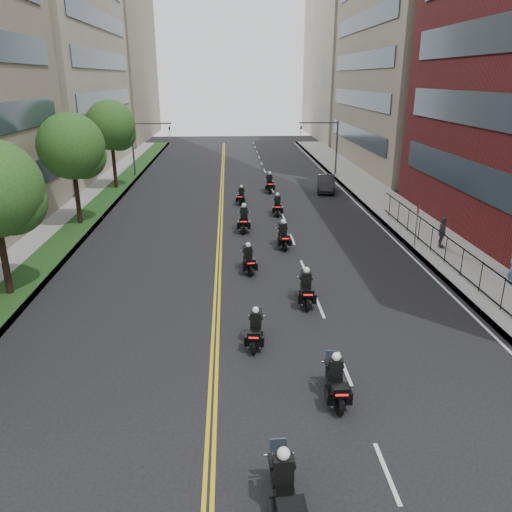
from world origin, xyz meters
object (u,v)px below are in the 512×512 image
at_px(motorcycle_6, 244,220).
at_px(pedestrian_c, 442,233).
at_px(motorcycle_3, 306,290).
at_px(motorcycle_9, 270,184).
at_px(motorcycle_8, 241,196).
at_px(motorcycle_5, 283,237).
at_px(motorcycle_2, 255,331).
at_px(motorcycle_7, 277,206).
at_px(motorcycle_1, 336,382).
at_px(motorcycle_0, 284,491).
at_px(motorcycle_4, 249,260).
at_px(parked_sedan, 326,183).

relative_size(motorcycle_6, pedestrian_c, 1.37).
height_order(motorcycle_3, motorcycle_9, motorcycle_9).
bearing_deg(motorcycle_8, motorcycle_5, -70.89).
distance_m(motorcycle_2, motorcycle_8, 22.95).
bearing_deg(motorcycle_9, motorcycle_7, -90.70).
distance_m(motorcycle_3, motorcycle_9, 23.68).
relative_size(motorcycle_1, motorcycle_6, 0.88).
relative_size(motorcycle_0, motorcycle_3, 1.04).
distance_m(motorcycle_5, motorcycle_7, 7.64).
bearing_deg(motorcycle_2, motorcycle_3, 62.74).
relative_size(motorcycle_7, motorcycle_9, 0.91).
bearing_deg(motorcycle_6, motorcycle_7, 59.64).
bearing_deg(pedestrian_c, motorcycle_5, 92.11).
bearing_deg(motorcycle_3, motorcycle_8, 100.73).
distance_m(motorcycle_0, motorcycle_2, 7.99).
xyz_separation_m(motorcycle_7, motorcycle_8, (-2.62, 3.66, -0.05)).
distance_m(motorcycle_4, motorcycle_9, 19.72).
height_order(motorcycle_2, pedestrian_c, pedestrian_c).
xyz_separation_m(motorcycle_2, pedestrian_c, (11.71, 10.67, 0.46)).
distance_m(motorcycle_3, parked_sedan, 24.25).
bearing_deg(parked_sedan, motorcycle_6, -113.24).
bearing_deg(parked_sedan, motorcycle_8, -141.20).
bearing_deg(motorcycle_4, motorcycle_0, -95.91).
height_order(motorcycle_2, motorcycle_5, motorcycle_5).
distance_m(motorcycle_2, motorcycle_5, 11.88).
xyz_separation_m(motorcycle_2, motorcycle_8, (0.08, 22.95, -0.00)).
relative_size(motorcycle_3, motorcycle_8, 1.12).
bearing_deg(motorcycle_5, motorcycle_3, -90.99).
height_order(motorcycle_6, motorcycle_8, motorcycle_6).
bearing_deg(motorcycle_3, motorcycle_6, 105.43).
distance_m(motorcycle_1, motorcycle_7, 22.93).
bearing_deg(motorcycle_0, motorcycle_2, 88.87).
relative_size(motorcycle_0, motorcycle_9, 0.98).
distance_m(motorcycle_0, parked_sedan, 36.07).
bearing_deg(parked_sedan, motorcycle_2, -96.25).
distance_m(motorcycle_0, pedestrian_c, 21.91).
height_order(motorcycle_3, motorcycle_7, motorcycle_3).
height_order(motorcycle_4, motorcycle_8, motorcycle_4).
xyz_separation_m(motorcycle_0, motorcycle_9, (2.51, 35.27, 0.01)).
bearing_deg(motorcycle_0, motorcycle_7, 82.04).
height_order(motorcycle_9, pedestrian_c, pedestrian_c).
xyz_separation_m(motorcycle_3, motorcycle_9, (0.24, 23.68, 0.04)).
height_order(motorcycle_4, motorcycle_9, motorcycle_9).
height_order(motorcycle_0, parked_sedan, motorcycle_0).
relative_size(motorcycle_0, motorcycle_7, 1.08).
height_order(motorcycle_0, motorcycle_7, motorcycle_0).
distance_m(motorcycle_7, motorcycle_8, 4.50).
bearing_deg(parked_sedan, motorcycle_4, -101.98).
relative_size(motorcycle_1, motorcycle_2, 1.06).
height_order(motorcycle_5, motorcycle_8, motorcycle_5).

